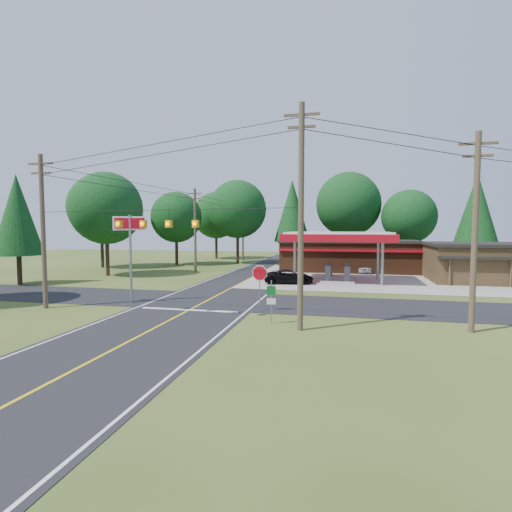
% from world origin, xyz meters
% --- Properties ---
extents(ground, '(120.00, 120.00, 0.00)m').
position_xyz_m(ground, '(0.00, 0.00, 0.00)').
color(ground, '#374F1C').
rests_on(ground, ground).
extents(main_highway, '(8.00, 120.00, 0.02)m').
position_xyz_m(main_highway, '(0.00, 0.00, 0.01)').
color(main_highway, black).
rests_on(main_highway, ground).
extents(cross_road, '(70.00, 7.00, 0.02)m').
position_xyz_m(cross_road, '(0.00, 0.00, 0.01)').
color(cross_road, black).
rests_on(cross_road, ground).
extents(lane_center_yellow, '(0.15, 110.00, 0.00)m').
position_xyz_m(lane_center_yellow, '(0.00, 0.00, 0.03)').
color(lane_center_yellow, yellow).
rests_on(lane_center_yellow, main_highway).
extents(gas_canopy, '(10.60, 7.40, 4.88)m').
position_xyz_m(gas_canopy, '(9.00, 13.00, 4.27)').
color(gas_canopy, gray).
rests_on(gas_canopy, ground).
extents(convenience_store, '(16.40, 7.55, 3.80)m').
position_xyz_m(convenience_store, '(10.00, 22.98, 1.92)').
color(convenience_store, '#4E2A16').
rests_on(convenience_store, ground).
extents(utility_pole_near_right, '(1.80, 0.30, 11.50)m').
position_xyz_m(utility_pole_near_right, '(7.50, -7.00, 5.96)').
color(utility_pole_near_right, '#473828').
rests_on(utility_pole_near_right, ground).
extents(utility_pole_near_left, '(1.80, 0.30, 10.00)m').
position_xyz_m(utility_pole_near_left, '(-9.50, -5.00, 5.20)').
color(utility_pole_near_left, '#473828').
rests_on(utility_pole_near_left, ground).
extents(utility_pole_far_left, '(1.80, 0.30, 10.00)m').
position_xyz_m(utility_pole_far_left, '(-8.00, 18.00, 5.20)').
color(utility_pole_far_left, '#473828').
rests_on(utility_pole_far_left, ground).
extents(utility_pole_right_b, '(1.80, 0.30, 10.00)m').
position_xyz_m(utility_pole_right_b, '(16.00, -5.50, 5.20)').
color(utility_pole_right_b, '#473828').
rests_on(utility_pole_right_b, ground).
extents(utility_pole_north, '(0.30, 0.30, 9.50)m').
position_xyz_m(utility_pole_north, '(-6.50, 35.00, 4.75)').
color(utility_pole_north, '#473828').
rests_on(utility_pole_north, ground).
extents(overhead_beacons, '(17.04, 2.04, 1.03)m').
position_xyz_m(overhead_beacons, '(-1.00, -6.00, 6.21)').
color(overhead_beacons, black).
rests_on(overhead_beacons, ground).
extents(treeline_backdrop, '(70.27, 51.59, 13.30)m').
position_xyz_m(treeline_backdrop, '(0.82, 24.01, 7.49)').
color(treeline_backdrop, '#332316').
rests_on(treeline_backdrop, ground).
extents(suv_car, '(5.43, 5.43, 1.31)m').
position_xyz_m(suv_car, '(4.50, 10.00, 0.65)').
color(suv_car, black).
rests_on(suv_car, ground).
extents(sedan_car, '(4.01, 4.01, 1.30)m').
position_xyz_m(sedan_car, '(12.00, 21.00, 0.65)').
color(sedan_car, silver).
rests_on(sedan_car, ground).
extents(big_stop_sign, '(2.17, 0.91, 6.18)m').
position_xyz_m(big_stop_sign, '(-5.00, -2.01, 4.53)').
color(big_stop_sign, gray).
rests_on(big_stop_sign, ground).
extents(octagonal_stop_sign, '(1.01, 0.10, 2.96)m').
position_xyz_m(octagonal_stop_sign, '(4.50, -3.01, 2.24)').
color(octagonal_stop_sign, gray).
rests_on(octagonal_stop_sign, ground).
extents(route_sign_post, '(0.49, 0.12, 2.42)m').
position_xyz_m(route_sign_post, '(5.80, -6.02, 1.45)').
color(route_sign_post, gray).
rests_on(route_sign_post, ground).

